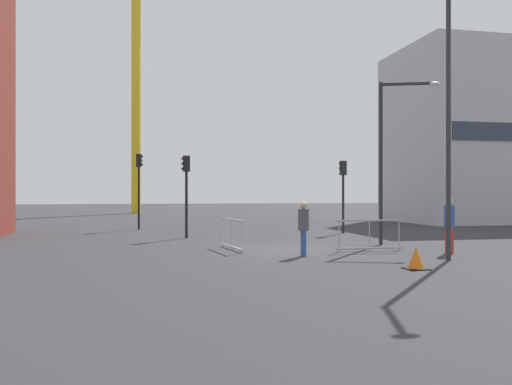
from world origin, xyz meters
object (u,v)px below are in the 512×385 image
Objects in this scene: traffic_cone_orange at (416,259)px; pedestrian_waiting at (449,221)px; traffic_light_near at (186,182)px; pedestrian_walking at (303,225)px; construction_crane at (137,53)px; streetlamp_short at (390,145)px; traffic_light_verge at (139,179)px; streetlamp_tall at (451,101)px; traffic_light_crosswalk at (343,184)px.

pedestrian_waiting is at bearing 47.09° from traffic_cone_orange.
traffic_light_near is 2.13× the size of pedestrian_walking.
streetlamp_short is at bearing -74.00° from construction_crane.
pedestrian_walking is at bearing -69.21° from traffic_light_verge.
streetlamp_short is 3.43× the size of pedestrian_waiting.
traffic_light_verge reaches higher than pedestrian_waiting.
construction_crane is 6.01× the size of traffic_light_verge.
pedestrian_walking is (3.07, -7.56, -1.46)m from traffic_light_near.
streetlamp_short is 8.84m from traffic_light_near.
streetlamp_short is at bearing -48.49° from traffic_light_verge.
streetlamp_tall is 12.06m from traffic_light_near.
pedestrian_waiting is (10.05, -13.84, -1.68)m from traffic_light_verge.
pedestrian_walking is at bearing -118.01° from traffic_light_crosswalk.
traffic_cone_orange is at bearing -102.34° from traffic_light_crosswalk.
construction_crane reaches higher than traffic_light_verge.
traffic_light_crosswalk is at bearing -70.15° from construction_crane.
construction_crane is 44.06m from traffic_cone_orange.
traffic_light_verge is 2.25× the size of pedestrian_waiting.
traffic_light_crosswalk is 12.63m from traffic_cone_orange.
construction_crane is 37.69m from streetlamp_short.
traffic_light_crosswalk is at bearing 86.18° from streetlamp_short.
streetlamp_short is (9.87, -34.42, -11.76)m from construction_crane.
traffic_light_crosswalk is 9.21m from pedestrian_waiting.
traffic_light_verge is 2.40× the size of pedestrian_walking.
traffic_cone_orange is at bearing -79.39° from construction_crane.
streetlamp_short is at bearing 69.93° from traffic_cone_orange.
traffic_light_crosswalk is (0.40, 5.97, -1.40)m from streetlamp_short.
streetlamp_tall is at bearing -95.89° from streetlamp_short.
traffic_light_near is 0.88× the size of traffic_light_verge.
traffic_light_verge is 18.53m from traffic_cone_orange.
construction_crane is at bearing 109.85° from traffic_light_crosswalk.
pedestrian_walking is 4.90m from pedestrian_waiting.
streetlamp_short is 1.72× the size of traffic_light_near.
pedestrian_waiting is 3.12× the size of traffic_cone_orange.
traffic_light_crosswalk is at bearing 85.23° from streetlamp_tall.
streetlamp_short is (0.52, 5.00, -0.82)m from streetlamp_tall.
streetlamp_tall is 4.85m from traffic_cone_orange.
traffic_light_verge reaches higher than traffic_light_near.
pedestrian_waiting is at bearing -88.88° from traffic_light_crosswalk.
traffic_light_verge is 14.64m from pedestrian_walking.
streetlamp_tall is at bearing -120.44° from pedestrian_waiting.
streetlamp_tall reaches higher than traffic_light_verge.
streetlamp_short is at bearing -93.82° from traffic_light_crosswalk.
pedestrian_walking is 0.94× the size of pedestrian_waiting.
traffic_light_near is at bearing 147.68° from streetlamp_short.
traffic_cone_orange is (-2.66, -12.16, -2.15)m from traffic_light_crosswalk.
construction_crane is 6.90× the size of traffic_light_crosswalk.
streetlamp_tall is 13.39× the size of traffic_cone_orange.
streetlamp_short reaches higher than pedestrian_waiting.
pedestrian_waiting is at bearing -54.01° from traffic_light_verge.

